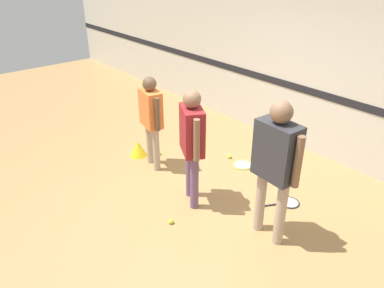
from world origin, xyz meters
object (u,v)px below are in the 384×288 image
object	(u,v)px
racket_spare_on_floor	(243,165)
tennis_ball_by_spare_racket	(230,156)
person_instructor	(192,136)
person_student_left	(151,113)
person_student_right	(276,158)
tennis_ball_stray_left	(159,153)
training_cone	(138,149)
racket_second_spare	(288,203)
tennis_ball_near_instructor	(171,221)

from	to	relation	value
racket_spare_on_floor	tennis_ball_by_spare_racket	world-z (taller)	tennis_ball_by_spare_racket
person_instructor	racket_spare_on_floor	distance (m)	1.58
person_student_left	person_student_right	distance (m)	2.22
tennis_ball_stray_left	training_cone	xyz separation A→B (m)	(-0.20, -0.27, 0.09)
person_student_left	training_cone	bearing A→B (deg)	-168.54
person_instructor	racket_second_spare	distance (m)	1.62
tennis_ball_near_instructor	training_cone	bearing A→B (deg)	159.37
tennis_ball_near_instructor	person_student_right	bearing A→B (deg)	39.79
person_student_right	racket_spare_on_floor	bearing A→B (deg)	-33.97
racket_spare_on_floor	training_cone	xyz separation A→B (m)	(-1.35, -1.09, 0.12)
tennis_ball_stray_left	person_instructor	bearing A→B (deg)	-16.92
person_student_right	tennis_ball_stray_left	world-z (taller)	person_student_right
person_student_left	person_student_right	world-z (taller)	person_student_right
tennis_ball_stray_left	person_student_left	bearing A→B (deg)	-48.66
person_instructor	tennis_ball_near_instructor	world-z (taller)	person_instructor
person_student_left	racket_spare_on_floor	xyz separation A→B (m)	(0.91, 1.09, -0.89)
person_student_right	racket_second_spare	xyz separation A→B (m)	(-0.22, 0.71, -1.05)
person_instructor	person_student_right	distance (m)	1.14
person_student_left	racket_spare_on_floor	size ratio (longest dim) A/B	2.71
person_instructor	racket_second_spare	size ratio (longest dim) A/B	3.09
tennis_ball_near_instructor	tennis_ball_stray_left	world-z (taller)	same
racket_second_spare	tennis_ball_stray_left	distance (m)	2.29
person_student_right	tennis_ball_near_instructor	size ratio (longest dim) A/B	25.86
racket_spare_on_floor	tennis_ball_by_spare_racket	size ratio (longest dim) A/B	8.10
person_student_right	training_cone	bearing A→B (deg)	5.53
person_student_left	tennis_ball_by_spare_racket	size ratio (longest dim) A/B	21.96
tennis_ball_near_instructor	tennis_ball_by_spare_racket	xyz separation A→B (m)	(-0.70, 1.74, 0.00)
person_student_left	racket_spare_on_floor	world-z (taller)	person_student_left
person_instructor	racket_spare_on_floor	bearing A→B (deg)	126.93
tennis_ball_stray_left	training_cone	world-z (taller)	training_cone
person_instructor	training_cone	world-z (taller)	person_instructor
racket_second_spare	tennis_ball_by_spare_racket	xyz separation A→B (m)	(-1.38, 0.28, 0.02)
racket_second_spare	tennis_ball_stray_left	xyz separation A→B (m)	(-2.23, -0.54, 0.02)
tennis_ball_near_instructor	tennis_ball_by_spare_racket	bearing A→B (deg)	111.76
racket_spare_on_floor	training_cone	size ratio (longest dim) A/B	1.89
person_student_left	tennis_ball_near_instructor	size ratio (longest dim) A/B	21.96
racket_second_spare	training_cone	xyz separation A→B (m)	(-2.43, -0.81, 0.12)
racket_second_spare	tennis_ball_near_instructor	xyz separation A→B (m)	(-0.69, -1.46, 0.02)
training_cone	racket_second_spare	bearing A→B (deg)	18.33
tennis_ball_near_instructor	tennis_ball_stray_left	size ratio (longest dim) A/B	1.00
person_student_right	person_student_left	bearing A→B (deg)	5.98
person_student_left	racket_second_spare	bearing A→B (deg)	33.55
person_instructor	racket_second_spare	xyz separation A→B (m)	(0.89, 0.95, -0.96)
racket_second_spare	tennis_ball_stray_left	bearing A→B (deg)	-48.26
person_student_left	racket_second_spare	distance (m)	2.32
racket_spare_on_floor	tennis_ball_near_instructor	distance (m)	1.79
training_cone	tennis_ball_near_instructor	bearing A→B (deg)	-20.63
tennis_ball_by_spare_racket	person_student_right	bearing A→B (deg)	-31.60
person_instructor	person_student_left	bearing A→B (deg)	-159.10
person_student_right	tennis_ball_by_spare_racket	size ratio (longest dim) A/B	25.86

